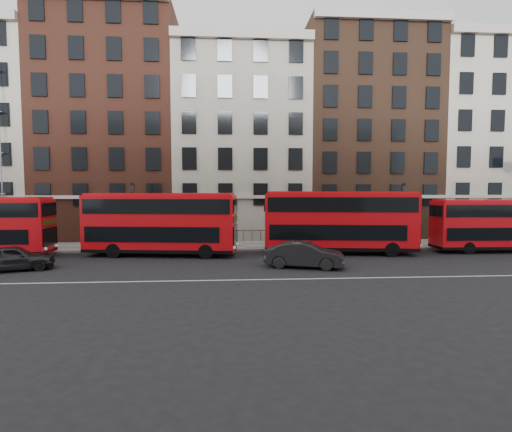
{
  "coord_description": "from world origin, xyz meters",
  "views": [
    {
      "loc": [
        -1.35,
        -23.41,
        4.99
      ],
      "look_at": [
        0.63,
        5.0,
        3.0
      ],
      "focal_mm": 28.0,
      "sensor_mm": 36.0,
      "label": 1
    }
  ],
  "objects": [
    {
      "name": "car_front",
      "position": [
        3.42,
        1.13,
        0.81
      ],
      "size": [
        5.21,
        3.05,
        1.62
      ],
      "primitive_type": "imported",
      "rotation": [
        0.0,
        0.0,
        1.28
      ],
      "color": "#242427",
      "rests_on": "ground"
    },
    {
      "name": "bus_c",
      "position": [
        7.05,
        6.27,
        2.55
      ],
      "size": [
        11.55,
        4.17,
        4.75
      ],
      "rotation": [
        0.0,
        0.0,
        -0.13
      ],
      "color": "red",
      "rests_on": "ground"
    },
    {
      "name": "road_centre_line",
      "position": [
        0.0,
        -2.0,
        0.01
      ],
      "size": [
        70.0,
        0.12,
        0.01
      ],
      "primitive_type": "cube",
      "color": "white",
      "rests_on": "ground"
    },
    {
      "name": "iron_railings",
      "position": [
        0.0,
        12.7,
        0.65
      ],
      "size": [
        6.6,
        0.06,
        1.0
      ],
      "primitive_type": null,
      "color": "black",
      "rests_on": "pavement"
    },
    {
      "name": "pavement",
      "position": [
        0.0,
        10.5,
        0.07
      ],
      "size": [
        80.0,
        5.0,
        0.15
      ],
      "primitive_type": "cube",
      "color": "slate",
      "rests_on": "ground"
    },
    {
      "name": "building_terrace",
      "position": [
        -0.31,
        17.88,
        10.24
      ],
      "size": [
        64.0,
        11.95,
        22.0
      ],
      "color": "beige",
      "rests_on": "ground"
    },
    {
      "name": "lamp_post_right",
      "position": [
        13.39,
        9.2,
        3.08
      ],
      "size": [
        0.44,
        0.44,
        5.33
      ],
      "color": "black",
      "rests_on": "pavement"
    },
    {
      "name": "bus_d",
      "position": [
        19.56,
        6.27,
        2.2
      ],
      "size": [
        9.83,
        2.58,
        4.11
      ],
      "rotation": [
        0.0,
        0.0,
        -0.02
      ],
      "color": "red",
      "rests_on": "ground"
    },
    {
      "name": "lamp_post_left",
      "position": [
        -8.9,
        8.72,
        3.08
      ],
      "size": [
        0.44,
        0.44,
        5.33
      ],
      "color": "black",
      "rests_on": "pavement"
    },
    {
      "name": "car_rear",
      "position": [
        -14.34,
        1.43,
        0.77
      ],
      "size": [
        4.88,
        3.19,
        1.55
      ],
      "primitive_type": "imported",
      "rotation": [
        0.0,
        0.0,
        1.9
      ],
      "color": "black",
      "rests_on": "ground"
    },
    {
      "name": "bus_b",
      "position": [
        -6.34,
        6.27,
        2.48
      ],
      "size": [
        11.27,
        4.04,
        4.63
      ],
      "rotation": [
        0.0,
        0.0,
        -0.13
      ],
      "color": "red",
      "rests_on": "ground"
    },
    {
      "name": "ground",
      "position": [
        0.0,
        0.0,
        0.0
      ],
      "size": [
        120.0,
        120.0,
        0.0
      ],
      "primitive_type": "plane",
      "color": "black",
      "rests_on": "ground"
    },
    {
      "name": "kerb",
      "position": [
        0.0,
        8.0,
        0.08
      ],
      "size": [
        80.0,
        0.3,
        0.16
      ],
      "primitive_type": "cube",
      "color": "gray",
      "rests_on": "ground"
    }
  ]
}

